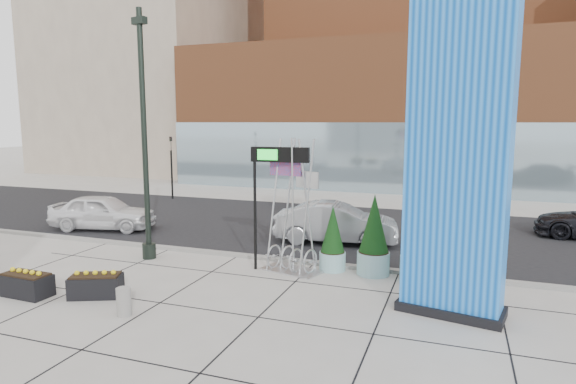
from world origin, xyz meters
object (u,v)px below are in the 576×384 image
(car_white_west, at_px, (103,212))
(overhead_street_sign, at_px, (275,165))
(public_art_sculpture, at_px, (292,237))
(car_silver_mid, at_px, (336,223))
(lamp_post, at_px, (145,160))
(blue_pylon, at_px, (458,151))
(concrete_bollard, at_px, (124,302))

(car_white_west, bearing_deg, overhead_street_sign, -120.94)
(public_art_sculpture, relative_size, car_silver_mid, 0.89)
(car_white_west, relative_size, car_silver_mid, 0.95)
(public_art_sculpture, height_order, car_silver_mid, public_art_sculpture)
(lamp_post, bearing_deg, car_silver_mid, 37.38)
(lamp_post, relative_size, car_silver_mid, 1.77)
(blue_pylon, xyz_separation_m, overhead_street_sign, (-5.71, 1.82, -0.69))
(concrete_bollard, bearing_deg, blue_pylon, 20.57)
(blue_pylon, bearing_deg, car_silver_mid, 138.10)
(car_white_west, bearing_deg, blue_pylon, -120.79)
(concrete_bollard, distance_m, car_white_west, 11.11)
(public_art_sculpture, xyz_separation_m, overhead_street_sign, (-0.55, -0.20, 2.44))
(concrete_bollard, bearing_deg, car_white_west, 133.09)
(concrete_bollard, relative_size, car_white_west, 0.15)
(lamp_post, relative_size, overhead_street_sign, 2.13)
(blue_pylon, height_order, car_silver_mid, blue_pylon)
(car_white_west, bearing_deg, car_silver_mid, -96.43)
(lamp_post, distance_m, car_white_west, 6.63)
(concrete_bollard, height_order, overhead_street_sign, overhead_street_sign)
(lamp_post, distance_m, public_art_sculpture, 6.09)
(blue_pylon, bearing_deg, overhead_street_sign, 173.72)
(overhead_street_sign, distance_m, car_silver_mid, 5.38)
(public_art_sculpture, bearing_deg, car_white_west, 179.02)
(car_white_west, bearing_deg, lamp_post, -136.93)
(blue_pylon, xyz_separation_m, lamp_post, (-10.70, 1.72, -0.64))
(public_art_sculpture, bearing_deg, lamp_post, -161.65)
(overhead_street_sign, distance_m, car_white_west, 10.84)
(lamp_post, xyz_separation_m, car_white_west, (-4.96, 3.36, -2.85))
(overhead_street_sign, relative_size, car_silver_mid, 0.83)
(concrete_bollard, bearing_deg, lamp_post, 118.93)
(blue_pylon, distance_m, public_art_sculpture, 6.36)
(blue_pylon, relative_size, concrete_bollard, 11.99)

